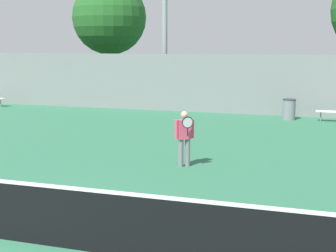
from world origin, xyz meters
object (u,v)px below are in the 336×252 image
tennis_player (184,136)px  tree_green_broad (110,18)px  trash_bin (289,109)px  light_pole_center_back (165,4)px  tennis_net (0,209)px

tennis_player → tree_green_broad: bearing=88.7°
trash_bin → tennis_player: bearing=-103.7°
tennis_player → light_pole_center_back: 12.91m
tennis_player → tree_green_broad: size_ratio=0.22×
tennis_player → trash_bin: 9.59m
tennis_player → light_pole_center_back: (-4.20, 11.36, 4.50)m
tennis_player → trash_bin: bearing=43.8°
tennis_net → tree_green_broad: bearing=109.1°
light_pole_center_back → tennis_net: bearing=-81.6°
tennis_player → trash_bin: size_ratio=1.65×
tennis_player → tree_green_broad: (-8.44, 13.92, 4.00)m
tennis_net → tennis_player: size_ratio=8.02×
tennis_net → tennis_player: 5.87m
tennis_net → tree_green_broad: 21.12m
tennis_net → light_pole_center_back: light_pole_center_back is taller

